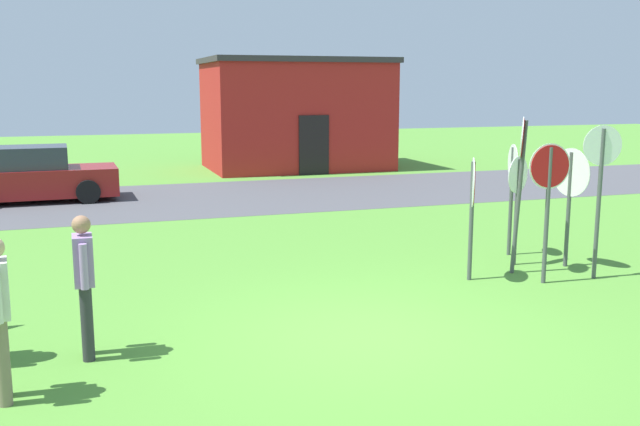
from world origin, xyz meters
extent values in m
plane|color=#518E33|center=(0.00, 0.00, 0.00)|extent=(80.00, 80.00, 0.00)
cube|color=#4C4C51|center=(0.00, 11.96, 0.00)|extent=(60.00, 6.40, 0.01)
cube|color=#B2231E|center=(4.45, 18.28, 1.97)|extent=(6.56, 4.40, 3.93)
cube|color=#383333|center=(4.45, 18.28, 4.03)|extent=(6.76, 4.60, 0.20)
cube|color=black|center=(4.45, 16.06, 1.05)|extent=(1.10, 0.08, 2.10)
cube|color=maroon|center=(-4.58, 12.84, 0.53)|extent=(4.35, 1.92, 0.76)
cube|color=#2D333D|center=(-4.83, 12.83, 1.21)|extent=(2.28, 1.59, 0.60)
cylinder|color=black|center=(-3.28, 13.78, 0.32)|extent=(0.65, 0.24, 0.64)
cylinder|color=black|center=(-3.23, 11.98, 0.32)|extent=(0.65, 0.24, 0.64)
cylinder|color=#474C4C|center=(4.65, 2.24, 1.01)|extent=(0.08, 0.08, 2.01)
cylinder|color=white|center=(4.65, 2.24, 1.66)|extent=(0.15, 0.83, 0.84)
cylinder|color=red|center=(4.66, 2.24, 1.66)|extent=(0.14, 0.77, 0.77)
cylinder|color=#474C4C|center=(3.86, 2.62, 0.94)|extent=(0.09, 0.09, 1.88)
cylinder|color=white|center=(3.86, 2.62, 1.61)|extent=(0.58, 0.31, 0.65)
cylinder|color=red|center=(3.85, 2.63, 1.61)|extent=(0.54, 0.29, 0.60)
cylinder|color=#474C4C|center=(3.63, 1.44, 1.09)|extent=(0.07, 0.07, 2.19)
cylinder|color=white|center=(3.63, 1.44, 1.89)|extent=(0.72, 0.06, 0.72)
cylinder|color=red|center=(3.63, 1.43, 1.89)|extent=(0.67, 0.06, 0.67)
cylinder|color=#474C4C|center=(4.60, 1.43, 1.23)|extent=(0.08, 0.08, 2.46)
cylinder|color=white|center=(4.60, 1.43, 2.19)|extent=(0.63, 0.16, 0.65)
cylinder|color=red|center=(4.60, 1.44, 2.19)|extent=(0.59, 0.15, 0.60)
cylinder|color=#474C4C|center=(3.55, 2.11, 1.29)|extent=(0.19, 0.16, 2.58)
cylinder|color=white|center=(3.55, 2.11, 2.30)|extent=(0.40, 0.59, 0.68)
cylinder|color=red|center=(3.56, 2.10, 2.30)|extent=(0.38, 0.55, 0.63)
cylinder|color=#474C4C|center=(2.59, 1.98, 0.97)|extent=(0.09, 0.09, 1.94)
cylinder|color=white|center=(2.59, 1.98, 1.61)|extent=(0.37, 0.71, 0.80)
cylinder|color=red|center=(2.60, 1.98, 1.61)|extent=(0.35, 0.66, 0.74)
cylinder|color=#474C4C|center=(4.19, 3.30, 1.01)|extent=(0.09, 0.09, 2.02)
cylinder|color=white|center=(4.19, 3.30, 1.74)|extent=(0.23, 0.65, 0.68)
cylinder|color=red|center=(4.20, 3.30, 1.74)|extent=(0.22, 0.60, 0.63)
cylinder|color=#2D2D33|center=(-3.37, 0.49, 0.44)|extent=(0.14, 0.14, 0.88)
cylinder|color=#2D2D33|center=(-3.37, 0.27, 0.44)|extent=(0.14, 0.14, 0.88)
cube|color=#9E7AB2|center=(-3.37, 0.38, 1.17)|extent=(0.23, 0.36, 0.58)
cylinder|color=#9E7AB2|center=(-3.37, 0.62, 1.15)|extent=(0.09, 0.09, 0.52)
cylinder|color=#9E7AB2|center=(-3.37, 0.14, 1.15)|extent=(0.09, 0.09, 0.52)
sphere|color=#9E7051|center=(-3.37, 0.38, 1.58)|extent=(0.21, 0.21, 0.21)
cylinder|color=#7A6B56|center=(-4.20, -0.48, 0.44)|extent=(0.14, 0.14, 0.88)
cylinder|color=#7A6B56|center=(-4.18, -0.70, 0.44)|extent=(0.14, 0.14, 0.88)
camera|label=1|loc=(-3.31, -8.05, 3.15)|focal=40.29mm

